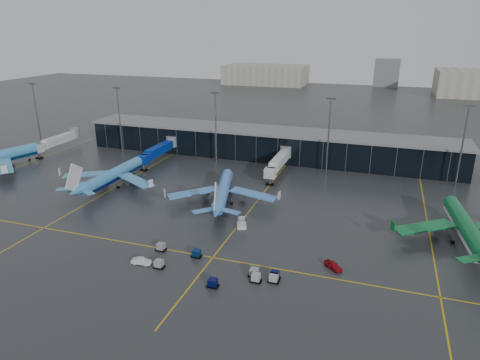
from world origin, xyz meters
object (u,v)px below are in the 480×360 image
(baggage_carts, at_px, (222,269))
(service_van_white, at_px, (141,261))
(airliner_klm_near, at_px, (223,183))
(mobile_airstair, at_px, (242,224))
(service_van_red, at_px, (333,265))
(airliner_aer_lingus, at_px, (467,217))
(airliner_arkefly, at_px, (113,168))

(baggage_carts, xyz_separation_m, service_van_white, (-16.97, -2.55, -0.06))
(airliner_klm_near, relative_size, mobile_airstair, 9.83)
(mobile_airstair, bearing_deg, baggage_carts, -103.30)
(airliner_klm_near, xyz_separation_m, service_van_white, (-4.15, -37.04, -5.00))
(service_van_red, bearing_deg, mobile_airstair, 103.22)
(airliner_klm_near, xyz_separation_m, airliner_aer_lingus, (60.96, -4.19, 0.33))
(airliner_arkefly, distance_m, airliner_klm_near, 37.00)
(mobile_airstair, height_order, service_van_white, mobile_airstair)
(service_van_red, xyz_separation_m, service_van_white, (-38.12, -11.08, -0.04))
(service_van_red, bearing_deg, baggage_carts, 152.54)
(airliner_klm_near, bearing_deg, baggage_carts, -84.76)
(airliner_arkefly, relative_size, airliner_aer_lingus, 0.97)
(baggage_carts, bearing_deg, airliner_klm_near, 110.39)
(baggage_carts, relative_size, service_van_red, 6.70)
(airliner_klm_near, bearing_deg, service_van_red, -52.54)
(baggage_carts, height_order, mobile_airstair, mobile_airstair)
(airliner_klm_near, height_order, mobile_airstair, airliner_klm_near)
(baggage_carts, bearing_deg, airliner_aer_lingus, 32.20)
(baggage_carts, xyz_separation_m, service_van_red, (21.15, 8.53, -0.02))
(airliner_aer_lingus, distance_m, service_van_white, 73.12)
(service_van_white, bearing_deg, service_van_red, -79.23)
(airliner_klm_near, height_order, service_van_red, airliner_klm_near)
(service_van_red, relative_size, service_van_white, 1.02)
(baggage_carts, distance_m, service_van_red, 22.81)
(airliner_arkefly, xyz_separation_m, airliner_klm_near, (36.97, -1.52, -0.18))
(airliner_arkefly, xyz_separation_m, service_van_red, (70.94, -27.48, -5.14))
(airliner_aer_lingus, relative_size, service_van_white, 9.22)
(mobile_airstair, relative_size, service_van_white, 0.89)
(mobile_airstair, bearing_deg, service_van_white, -142.03)
(airliner_aer_lingus, bearing_deg, service_van_white, -159.37)
(airliner_arkefly, bearing_deg, airliner_aer_lingus, -3.00)
(baggage_carts, relative_size, service_van_white, 6.82)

